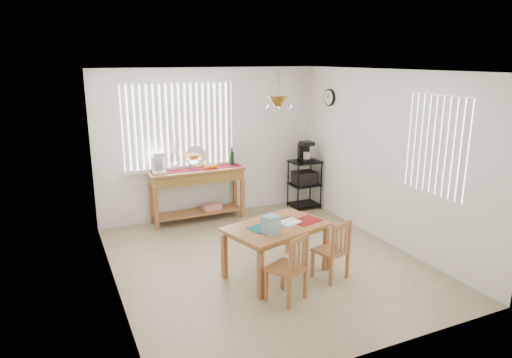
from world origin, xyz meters
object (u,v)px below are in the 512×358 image
cart_items (305,152)px  dining_table (276,231)px  wire_cart (305,180)px  chair_left (289,268)px  sideboard (198,182)px  chair_right (333,250)px

cart_items → dining_table: cart_items is taller
wire_cart → chair_left: (-1.91, -2.90, -0.14)m
sideboard → dining_table: bearing=-82.9°
chair_left → wire_cart: bearing=56.6°
cart_items → dining_table: (-1.73, -2.24, -0.48)m
cart_items → chair_right: bearing=-113.2°
cart_items → sideboard: bearing=176.0°
chair_left → chair_right: size_ratio=1.05×
cart_items → chair_left: (-1.91, -2.91, -0.67)m
wire_cart → cart_items: 0.53m
wire_cart → sideboard: bearing=175.7°
dining_table → chair_left: (-0.18, -0.67, -0.19)m
chair_right → sideboard: bearing=107.5°
sideboard → dining_table: size_ratio=1.13×
cart_items → chair_left: bearing=-123.3°
cart_items → chair_right: 2.98m
sideboard → cart_items: 2.07m
sideboard → wire_cart: 2.04m
wire_cart → chair_right: size_ratio=1.14×
wire_cart → chair_left: wire_cart is taller
wire_cart → cart_items: bearing=90.0°
wire_cart → chair_left: bearing=-123.4°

